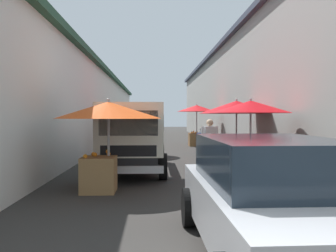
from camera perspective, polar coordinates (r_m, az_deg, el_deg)
ground at (r=15.15m, az=-0.02°, el=-4.99°), size 90.00×90.00×0.00m
building_left_whitewash at (r=18.40m, az=-22.34°, el=3.04°), size 49.80×7.50×4.47m
building_right_concrete at (r=18.90m, az=21.11°, el=5.37°), size 49.80×7.50×6.02m
fruit_stall_far_right at (r=15.62m, az=-5.53°, el=1.55°), size 2.31×2.31×2.30m
fruit_stall_near_right at (r=13.15m, az=11.00°, el=2.20°), size 2.73×2.73×2.37m
fruit_stall_far_left at (r=8.36m, az=-9.77°, el=0.88°), size 2.47×2.47×2.14m
fruit_stall_mid_lane at (r=10.13m, az=12.82°, el=1.04°), size 2.23×2.23×2.24m
fruit_stall_near_left at (r=20.90m, az=4.56°, el=1.87°), size 2.30×2.30×2.47m
hatchback_car at (r=4.55m, az=16.46°, el=-10.95°), size 3.94×1.97×1.45m
delivery_truck at (r=10.33m, az=-5.78°, el=-2.24°), size 4.93×1.99×2.08m
vendor_by_crates at (r=19.24m, az=-4.79°, el=-0.74°), size 0.60×0.40×1.66m
vendor_in_shade at (r=11.22m, az=6.70°, el=-2.43°), size 0.40×0.58×1.63m
parked_scooter at (r=16.61m, az=5.14°, el=-2.87°), size 1.69×0.48×1.14m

